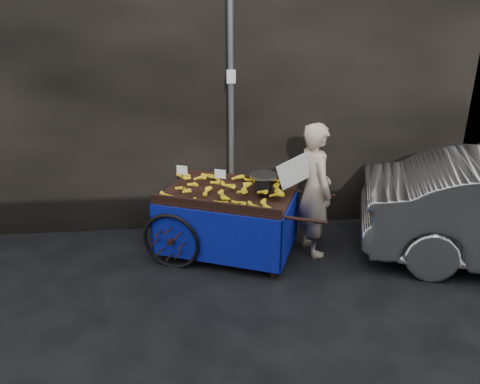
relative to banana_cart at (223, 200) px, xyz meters
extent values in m
plane|color=black|center=(-0.14, -0.74, -0.81)|extent=(80.00, 80.00, 0.00)
cube|color=black|center=(-1.14, 1.86, 1.69)|extent=(11.00, 2.00, 5.00)
cylinder|color=slate|center=(0.16, 0.56, 1.19)|extent=(0.08, 0.08, 4.00)
cube|color=white|center=(0.16, 0.51, 1.59)|extent=(0.12, 0.02, 0.18)
cube|color=black|center=(0.05, -0.02, 0.06)|extent=(2.03, 1.67, 0.07)
cube|color=black|center=(0.25, 0.45, 0.13)|extent=(1.63, 0.70, 0.11)
cube|color=black|center=(-0.14, -0.50, 0.13)|extent=(1.63, 0.70, 0.11)
cube|color=black|center=(0.59, -0.72, -0.38)|extent=(0.07, 0.07, 0.87)
cube|color=black|center=(0.92, 0.09, -0.38)|extent=(0.07, 0.07, 0.87)
cylinder|color=black|center=(0.94, -0.86, 0.06)|extent=(0.52, 0.25, 0.04)
cylinder|color=black|center=(1.28, -0.05, 0.06)|extent=(0.52, 0.25, 0.04)
torus|color=black|center=(-0.73, -0.34, -0.43)|extent=(0.78, 0.36, 0.82)
torus|color=black|center=(-0.28, 0.75, -0.43)|extent=(0.78, 0.36, 0.82)
cylinder|color=black|center=(-0.50, 0.21, -0.43)|extent=(0.51, 1.15, 0.05)
cube|color=#0C078F|center=(-0.16, -0.54, -0.31)|extent=(1.66, 0.70, 0.74)
cube|color=#0C078F|center=(0.26, 0.49, -0.31)|extent=(1.66, 0.70, 0.74)
cube|color=#0C078F|center=(-0.76, 0.31, -0.31)|extent=(0.45, 1.06, 0.74)
cube|color=#0C078F|center=(0.87, -0.36, -0.31)|extent=(0.45, 1.06, 0.74)
cube|color=black|center=(0.53, -0.16, 0.24)|extent=(0.24, 0.22, 0.17)
cylinder|color=silver|center=(0.53, -0.16, 0.40)|extent=(0.48, 0.48, 0.03)
cube|color=white|center=(-0.55, 0.09, 0.42)|extent=(0.15, 0.07, 0.12)
cube|color=white|center=(-0.04, -0.11, 0.42)|extent=(0.15, 0.07, 0.12)
imported|color=tan|center=(1.25, -0.08, 0.13)|extent=(0.59, 0.77, 1.89)
cube|color=silver|center=(0.95, -0.19, 0.45)|extent=(0.56, 0.21, 0.50)
ellipsoid|color=blue|center=(0.66, -0.43, -0.69)|extent=(0.28, 0.22, 0.25)
camera|label=1|loc=(-0.34, -5.90, 2.53)|focal=35.00mm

